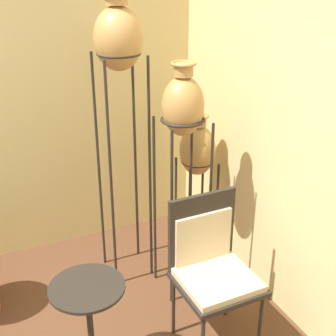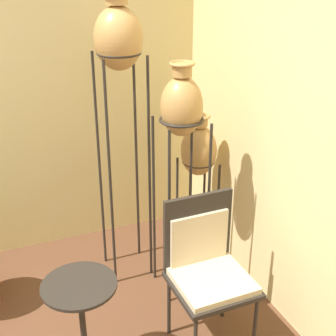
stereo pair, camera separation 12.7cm
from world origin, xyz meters
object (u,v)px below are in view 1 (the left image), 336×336
Objects in this scene: vase_stand_medium at (183,112)px; side_table at (89,315)px; chair at (211,263)px; vase_stand_short at (197,151)px; vase_stand_tall at (118,46)px.

vase_stand_medium is 2.45× the size of side_table.
vase_stand_medium is at bearing 82.45° from chair.
side_table is (-1.17, -0.94, -0.43)m from vase_stand_short.
vase_stand_medium is 0.99m from chair.
vase_stand_short is (0.60, -0.02, -0.85)m from vase_stand_tall.
vase_stand_tall reaches higher than vase_stand_short.
chair reaches higher than side_table.
vase_stand_medium is 1.72× the size of chair.
vase_stand_tall is 1.23× the size of vase_stand_medium.
vase_stand_medium is at bearing -50.34° from vase_stand_tall.
vase_stand_medium is (0.30, -0.36, -0.39)m from vase_stand_tall.
vase_stand_short is at bearing -2.32° from vase_stand_tall.
vase_stand_tall is at bearing 103.59° from chair.
side_table is at bearing -177.12° from chair.
vase_stand_tall is 0.61m from vase_stand_medium.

